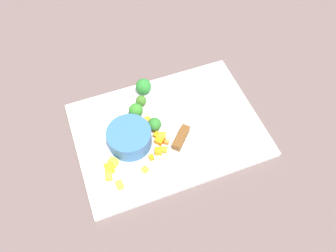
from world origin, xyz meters
name	(u,v)px	position (x,y,z in m)	size (l,w,h in m)	color
ground_plane	(168,131)	(0.00, 0.00, 0.00)	(4.00, 4.00, 0.00)	#544642
cutting_board	(168,130)	(0.00, 0.00, 0.01)	(0.43, 0.31, 0.01)	white
prep_bowl	(129,138)	(0.09, 0.01, 0.03)	(0.10, 0.10, 0.05)	#2E5B91
chef_knife	(190,120)	(-0.05, 0.00, 0.02)	(0.21, 0.21, 0.02)	silver
carrot_dice_0	(159,141)	(0.03, 0.03, 0.02)	(0.02, 0.02, 0.02)	orange
carrot_dice_1	(149,125)	(0.04, -0.02, 0.02)	(0.01, 0.01, 0.01)	orange
carrot_dice_2	(158,151)	(0.04, 0.05, 0.02)	(0.02, 0.02, 0.02)	orange
carrot_dice_3	(151,157)	(0.06, 0.06, 0.02)	(0.01, 0.01, 0.01)	orange
carrot_dice_4	(167,142)	(0.02, 0.04, 0.02)	(0.01, 0.01, 0.01)	orange
carrot_dice_5	(165,150)	(0.03, 0.05, 0.02)	(0.01, 0.01, 0.01)	orange
carrot_dice_6	(157,136)	(0.03, 0.01, 0.02)	(0.02, 0.01, 0.01)	orange
carrot_dice_7	(140,121)	(0.06, -0.04, 0.02)	(0.01, 0.01, 0.01)	orange
carrot_dice_8	(153,129)	(0.03, -0.01, 0.02)	(0.01, 0.01, 0.01)	orange
carrot_dice_9	(147,120)	(0.04, -0.03, 0.02)	(0.01, 0.02, 0.01)	orange
carrot_dice_10	(162,136)	(0.02, 0.02, 0.02)	(0.02, 0.02, 0.02)	orange
pepper_dice_0	(145,169)	(0.09, 0.09, 0.02)	(0.01, 0.01, 0.01)	yellow
pepper_dice_1	(120,185)	(0.15, 0.10, 0.02)	(0.01, 0.02, 0.01)	yellow
pepper_dice_2	(109,168)	(0.16, 0.06, 0.02)	(0.02, 0.02, 0.02)	yellow
pepper_dice_3	(113,162)	(0.14, 0.04, 0.02)	(0.02, 0.02, 0.02)	yellow
pepper_dice_4	(109,176)	(0.16, 0.07, 0.02)	(0.01, 0.02, 0.02)	yellow
broccoli_floret_0	(136,111)	(0.06, -0.06, 0.03)	(0.03, 0.03, 0.04)	#91BF6D
broccoli_floret_1	(141,101)	(0.04, -0.09, 0.03)	(0.03, 0.03, 0.03)	#84AF68
broccoli_floret_2	(154,124)	(0.03, -0.01, 0.03)	(0.03, 0.03, 0.04)	#8EC25D
broccoli_floret_3	(144,86)	(0.02, -0.13, 0.03)	(0.04, 0.04, 0.04)	#87BF5D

